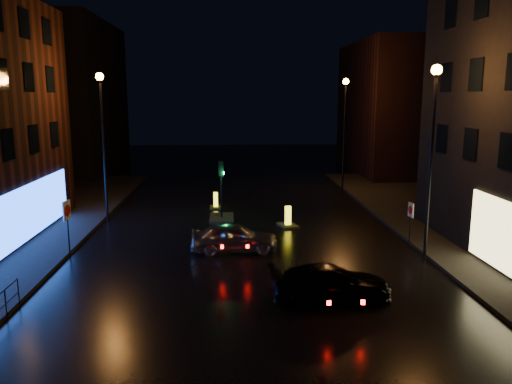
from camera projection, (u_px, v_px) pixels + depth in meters
ground at (255, 326)px, 15.63m from camera, size 120.00×120.00×0.00m
building_far_left at (69, 97)px, 47.76m from camera, size 8.00×16.00×14.00m
building_far_right at (396, 108)px, 46.71m from camera, size 8.00×14.00×12.00m
street_lamp_lfar at (102, 124)px, 27.88m from camera, size 0.44×0.44×8.37m
street_lamp_rnear at (433, 133)px, 20.90m from camera, size 0.44×0.44×8.37m
street_lamp_rfar at (345, 118)px, 36.59m from camera, size 0.44×0.44×8.37m
traffic_signal at (222, 211)px, 29.20m from camera, size 1.40×2.40×3.45m
silver_hatchback at (234, 237)px, 23.03m from camera, size 4.00×1.66×1.36m
dark_sedan at (330, 283)px, 17.51m from camera, size 4.46×2.13×1.25m
bollard_near at (288, 222)px, 27.57m from camera, size 1.17×1.48×1.14m
bollard_far at (216, 205)px, 32.13m from camera, size 0.80×1.19×1.03m
road_sign_left at (67, 215)px, 21.96m from camera, size 0.18×0.62×2.57m
road_sign_right at (411, 214)px, 23.78m from camera, size 0.11×0.51×2.11m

